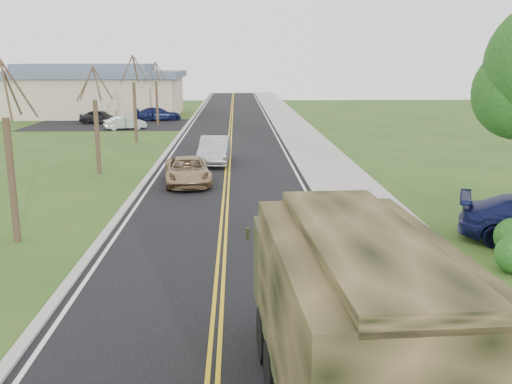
{
  "coord_description": "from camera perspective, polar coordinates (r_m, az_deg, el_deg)",
  "views": [
    {
      "loc": [
        0.49,
        -8.85,
        6.02
      ],
      "look_at": [
        1.13,
        9.37,
        1.8
      ],
      "focal_mm": 40.0,
      "sensor_mm": 36.0,
      "label": 1
    }
  ],
  "objects": [
    {
      "name": "road",
      "position": [
        49.22,
        -2.58,
        6.01
      ],
      "size": [
        8.0,
        120.0,
        0.01
      ],
      "primitive_type": "cube",
      "color": "black",
      "rests_on": "ground"
    },
    {
      "name": "curb_right",
      "position": [
        49.35,
        2.27,
        6.09
      ],
      "size": [
        0.3,
        120.0,
        0.12
      ],
      "primitive_type": "cube",
      "color": "#9E998E",
      "rests_on": "ground"
    },
    {
      "name": "sidewalk_right",
      "position": [
        49.51,
        4.31,
        6.08
      ],
      "size": [
        3.2,
        120.0,
        0.1
      ],
      "primitive_type": "cube",
      "color": "#9E998E",
      "rests_on": "ground"
    },
    {
      "name": "curb_left",
      "position": [
        49.43,
        -7.42,
        5.99
      ],
      "size": [
        0.3,
        120.0,
        0.1
      ],
      "primitive_type": "cube",
      "color": "#9E998E",
      "rests_on": "ground"
    },
    {
      "name": "bare_tree_a",
      "position": [
        20.57,
        -23.36,
        2.46
      ],
      "size": [
        1.93,
        2.26,
        6.08
      ],
      "color": "#38281C",
      "rests_on": "ground"
    },
    {
      "name": "bare_tree_b",
      "position": [
        31.94,
        -15.65,
        6.19
      ],
      "size": [
        1.83,
        2.14,
        5.73
      ],
      "color": "#38281C",
      "rests_on": "ground"
    },
    {
      "name": "bare_tree_c",
      "position": [
        43.62,
        -12.03,
        8.49
      ],
      "size": [
        2.04,
        2.39,
        6.42
      ],
      "color": "#38281C",
      "rests_on": "ground"
    },
    {
      "name": "bare_tree_d",
      "position": [
        55.47,
        -9.9,
        9.26
      ],
      "size": [
        1.88,
        2.2,
        5.91
      ],
      "color": "#38281C",
      "rests_on": "ground"
    },
    {
      "name": "commercial_building",
      "position": [
        66.96,
        -16.49,
        9.66
      ],
      "size": [
        25.5,
        21.5,
        5.65
      ],
      "color": "tan",
      "rests_on": "ground"
    },
    {
      "name": "military_truck",
      "position": [
        9.52,
        9.31,
        -11.74
      ],
      "size": [
        2.91,
        7.35,
        3.6
      ],
      "rotation": [
        0.0,
        0.0,
        0.06
      ],
      "color": "black",
      "rests_on": "ground"
    },
    {
      "name": "suv_champagne",
      "position": [
        28.55,
        -6.86,
        2.11
      ],
      "size": [
        2.75,
        4.97,
        1.32
      ],
      "primitive_type": "imported",
      "rotation": [
        0.0,
        0.0,
        0.12
      ],
      "color": "#957754",
      "rests_on": "ground"
    },
    {
      "name": "sedan_silver",
      "position": [
        34.09,
        -4.16,
        4.18
      ],
      "size": [
        1.89,
        4.86,
        1.58
      ],
      "primitive_type": "imported",
      "rotation": [
        0.0,
        0.0,
        -0.04
      ],
      "color": "#A3A2A7",
      "rests_on": "ground"
    },
    {
      "name": "lot_car_dark",
      "position": [
        57.68,
        -15.3,
        7.26
      ],
      "size": [
        4.12,
        2.21,
        1.33
      ],
      "primitive_type": "imported",
      "rotation": [
        0.0,
        0.0,
        1.4
      ],
      "color": "black",
      "rests_on": "ground"
    },
    {
      "name": "lot_car_silver",
      "position": [
        52.33,
        -12.97,
        6.76
      ],
      "size": [
        3.84,
        2.52,
        1.2
      ],
      "primitive_type": "imported",
      "rotation": [
        0.0,
        0.0,
        1.95
      ],
      "color": "#B5B5BB",
      "rests_on": "ground"
    },
    {
      "name": "lot_car_navy",
      "position": [
        59.62,
        -9.74,
        7.7
      ],
      "size": [
        4.87,
        2.82,
        1.33
      ],
      "primitive_type": "imported",
      "rotation": [
        0.0,
        0.0,
        1.79
      ],
      "color": "#10163D",
      "rests_on": "ground"
    }
  ]
}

